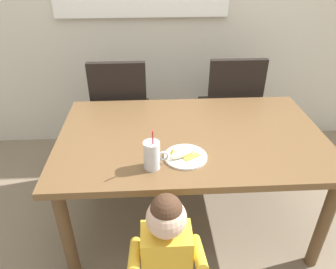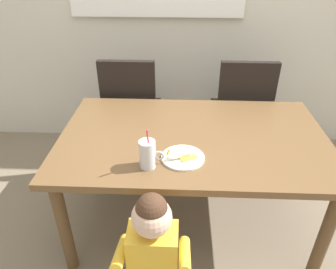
% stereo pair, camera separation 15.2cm
% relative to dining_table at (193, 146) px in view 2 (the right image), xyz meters
% --- Properties ---
extents(ground_plane, '(24.00, 24.00, 0.00)m').
position_rel_dining_table_xyz_m(ground_plane, '(0.00, 0.00, -0.62)').
color(ground_plane, '#7A6B56').
extents(dining_table, '(1.58, 0.98, 0.70)m').
position_rel_dining_table_xyz_m(dining_table, '(0.00, 0.00, 0.00)').
color(dining_table, brown).
rests_on(dining_table, ground).
extents(dining_chair_left, '(0.44, 0.45, 0.96)m').
position_rel_dining_table_xyz_m(dining_chair_left, '(-0.48, 0.69, -0.08)').
color(dining_chair_left, black).
rests_on(dining_chair_left, ground).
extents(dining_chair_right, '(0.44, 0.44, 0.96)m').
position_rel_dining_table_xyz_m(dining_chair_right, '(0.41, 0.70, -0.08)').
color(dining_chair_right, black).
rests_on(dining_chair_right, ground).
extents(toddler_standing, '(0.33, 0.24, 0.84)m').
position_rel_dining_table_xyz_m(toddler_standing, '(-0.19, -0.69, -0.10)').
color(toddler_standing, '#3F4760').
rests_on(toddler_standing, ground).
extents(milk_cup, '(0.13, 0.09, 0.25)m').
position_rel_dining_table_xyz_m(milk_cup, '(-0.24, -0.31, 0.15)').
color(milk_cup, silver).
rests_on(milk_cup, dining_table).
extents(snack_plate, '(0.23, 0.23, 0.01)m').
position_rel_dining_table_xyz_m(snack_plate, '(-0.06, -0.24, 0.09)').
color(snack_plate, white).
rests_on(snack_plate, dining_table).
extents(peeled_banana, '(0.17, 0.14, 0.07)m').
position_rel_dining_table_xyz_m(peeled_banana, '(-0.07, -0.24, 0.11)').
color(peeled_banana, '#F4EAC6').
rests_on(peeled_banana, snack_plate).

